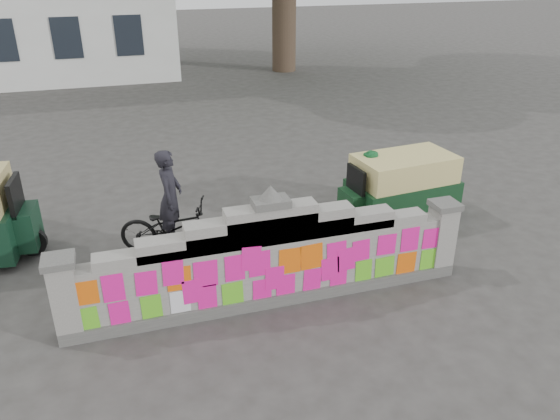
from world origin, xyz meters
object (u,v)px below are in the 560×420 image
at_px(cyclist_rider, 171,210).
at_px(pedestrian, 370,186).
at_px(cyclist_bike, 173,227).
at_px(rickshaw_right, 400,187).

distance_m(cyclist_rider, pedestrian, 4.06).
distance_m(cyclist_bike, pedestrian, 4.06).
distance_m(cyclist_bike, rickshaw_right, 4.64).
bearing_deg(cyclist_rider, pedestrian, -67.35).
relative_size(pedestrian, rickshaw_right, 0.58).
xyz_separation_m(pedestrian, rickshaw_right, (0.59, -0.18, -0.02)).
distance_m(pedestrian, rickshaw_right, 0.62).
xyz_separation_m(cyclist_rider, rickshaw_right, (4.64, 0.02, -0.16)).
bearing_deg(cyclist_rider, cyclist_bike, 0.00).
height_order(cyclist_bike, pedestrian, pedestrian).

